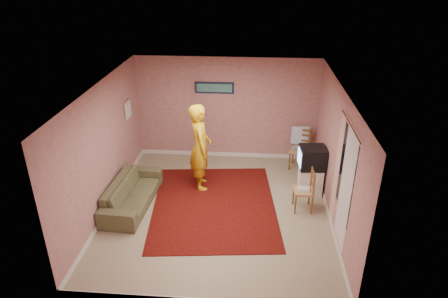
# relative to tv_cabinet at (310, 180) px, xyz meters

# --- Properties ---
(ground) EXTENTS (5.00, 5.00, 0.00)m
(ground) POSITION_rel_tv_cabinet_xyz_m (-1.95, -0.82, -0.32)
(ground) COLOR tan
(ground) RESTS_ON ground
(wall_back) EXTENTS (4.50, 0.02, 2.60)m
(wall_back) POSITION_rel_tv_cabinet_xyz_m (-1.95, 1.68, 0.98)
(wall_back) COLOR tan
(wall_back) RESTS_ON ground
(wall_front) EXTENTS (4.50, 0.02, 2.60)m
(wall_front) POSITION_rel_tv_cabinet_xyz_m (-1.95, -3.32, 0.98)
(wall_front) COLOR tan
(wall_front) RESTS_ON ground
(wall_left) EXTENTS (0.02, 5.00, 2.60)m
(wall_left) POSITION_rel_tv_cabinet_xyz_m (-4.20, -0.82, 0.98)
(wall_left) COLOR tan
(wall_left) RESTS_ON ground
(wall_right) EXTENTS (0.02, 5.00, 2.60)m
(wall_right) POSITION_rel_tv_cabinet_xyz_m (0.30, -0.82, 0.98)
(wall_right) COLOR tan
(wall_right) RESTS_ON ground
(ceiling) EXTENTS (4.50, 5.00, 0.02)m
(ceiling) POSITION_rel_tv_cabinet_xyz_m (-1.95, -0.82, 2.28)
(ceiling) COLOR silver
(ceiling) RESTS_ON wall_back
(baseboard_back) EXTENTS (4.50, 0.02, 0.10)m
(baseboard_back) POSITION_rel_tv_cabinet_xyz_m (-1.95, 1.67, -0.27)
(baseboard_back) COLOR silver
(baseboard_back) RESTS_ON ground
(baseboard_left) EXTENTS (0.02, 5.00, 0.10)m
(baseboard_left) POSITION_rel_tv_cabinet_xyz_m (-4.19, -0.82, -0.27)
(baseboard_left) COLOR silver
(baseboard_left) RESTS_ON ground
(baseboard_right) EXTENTS (0.02, 5.00, 0.10)m
(baseboard_right) POSITION_rel_tv_cabinet_xyz_m (0.29, -0.82, -0.27)
(baseboard_right) COLOR silver
(baseboard_right) RESTS_ON ground
(window) EXTENTS (0.01, 1.10, 1.50)m
(window) POSITION_rel_tv_cabinet_xyz_m (0.29, -1.72, 1.13)
(window) COLOR black
(window) RESTS_ON wall_right
(curtain_sheer) EXTENTS (0.01, 0.75, 2.10)m
(curtain_sheer) POSITION_rel_tv_cabinet_xyz_m (0.28, -1.87, 0.93)
(curtain_sheer) COLOR silver
(curtain_sheer) RESTS_ON wall_right
(curtain_floral) EXTENTS (0.01, 0.35, 2.10)m
(curtain_floral) POSITION_rel_tv_cabinet_xyz_m (0.26, -1.17, 0.93)
(curtain_floral) COLOR beige
(curtain_floral) RESTS_ON wall_right
(curtain_rod) EXTENTS (0.02, 1.40, 0.02)m
(curtain_rod) POSITION_rel_tv_cabinet_xyz_m (0.25, -1.72, 2.00)
(curtain_rod) COLOR brown
(curtain_rod) RESTS_ON wall_right
(picture_back) EXTENTS (0.95, 0.04, 0.28)m
(picture_back) POSITION_rel_tv_cabinet_xyz_m (-2.25, 1.64, 1.53)
(picture_back) COLOR #121A32
(picture_back) RESTS_ON wall_back
(picture_left) EXTENTS (0.04, 0.38, 0.42)m
(picture_left) POSITION_rel_tv_cabinet_xyz_m (-4.17, 0.78, 1.23)
(picture_left) COLOR #CEB38E
(picture_left) RESTS_ON wall_left
(area_rug) EXTENTS (2.83, 3.39, 0.02)m
(area_rug) POSITION_rel_tv_cabinet_xyz_m (-2.04, -0.67, -0.31)
(area_rug) COLOR #310505
(area_rug) RESTS_ON ground
(tv_cabinet) EXTENTS (0.50, 0.45, 0.63)m
(tv_cabinet) POSITION_rel_tv_cabinet_xyz_m (0.00, 0.00, 0.00)
(tv_cabinet) COLOR white
(tv_cabinet) RESTS_ON ground
(crt_tv) EXTENTS (0.58, 0.52, 0.47)m
(crt_tv) POSITION_rel_tv_cabinet_xyz_m (-0.01, -0.00, 0.55)
(crt_tv) COLOR black
(crt_tv) RESTS_ON tv_cabinet
(chair_a) EXTENTS (0.55, 0.54, 0.54)m
(chair_a) POSITION_rel_tv_cabinet_xyz_m (-0.13, 1.15, 0.29)
(chair_a) COLOR tan
(chair_a) RESTS_ON ground
(dvd_player) EXTENTS (0.39, 0.32, 0.06)m
(dvd_player) POSITION_rel_tv_cabinet_xyz_m (-0.13, 1.15, 0.22)
(dvd_player) COLOR #ABABB0
(dvd_player) RESTS_ON chair_a
(blue_throw) EXTENTS (0.42, 0.05, 0.44)m
(blue_throw) POSITION_rel_tv_cabinet_xyz_m (-0.13, 1.34, 0.48)
(blue_throw) COLOR #8DB4E6
(blue_throw) RESTS_ON chair_a
(chair_b) EXTENTS (0.40, 0.42, 0.49)m
(chair_b) POSITION_rel_tv_cabinet_xyz_m (-0.22, -0.66, 0.24)
(chair_b) COLOR tan
(chair_b) RESTS_ON ground
(game_console) EXTENTS (0.24, 0.18, 0.05)m
(game_console) POSITION_rel_tv_cabinet_xyz_m (-0.22, -0.66, 0.17)
(game_console) COLOR silver
(game_console) RESTS_ON chair_b
(sofa) EXTENTS (0.87, 2.00, 0.57)m
(sofa) POSITION_rel_tv_cabinet_xyz_m (-3.75, -0.77, -0.03)
(sofa) COLOR brown
(sofa) RESTS_ON ground
(person) EXTENTS (0.62, 0.81, 1.97)m
(person) POSITION_rel_tv_cabinet_xyz_m (-2.41, 0.10, 0.67)
(person) COLOR gold
(person) RESTS_ON ground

